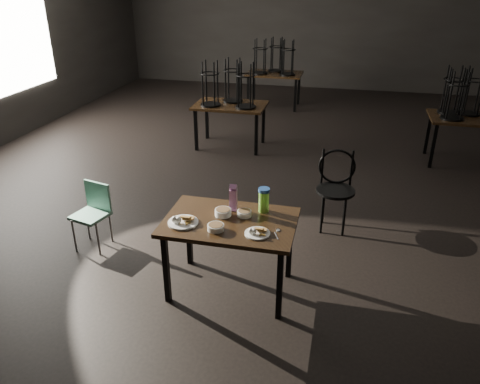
% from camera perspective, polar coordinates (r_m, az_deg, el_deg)
% --- Properties ---
extents(room, '(12.00, 12.04, 3.22)m').
position_cam_1_polar(room, '(6.49, 5.29, 21.18)').
color(room, black).
rests_on(room, ground).
extents(main_table, '(1.20, 0.80, 0.75)m').
position_cam_1_polar(main_table, '(4.29, -1.22, -4.40)').
color(main_table, black).
rests_on(main_table, ground).
extents(plate_left, '(0.28, 0.28, 0.09)m').
position_cam_1_polar(plate_left, '(4.22, -7.00, -3.52)').
color(plate_left, white).
rests_on(plate_left, main_table).
extents(plate_right, '(0.22, 0.22, 0.07)m').
position_cam_1_polar(plate_right, '(4.03, 2.10, -4.91)').
color(plate_right, white).
rests_on(plate_right, main_table).
extents(bowl_near, '(0.15, 0.15, 0.06)m').
position_cam_1_polar(bowl_near, '(4.33, -2.08, -2.46)').
color(bowl_near, white).
rests_on(bowl_near, main_table).
extents(bowl_far, '(0.13, 0.13, 0.05)m').
position_cam_1_polar(bowl_far, '(4.31, 0.53, -2.59)').
color(bowl_far, white).
rests_on(bowl_far, main_table).
extents(bowl_big, '(0.15, 0.15, 0.05)m').
position_cam_1_polar(bowl_big, '(4.09, -2.98, -4.29)').
color(bowl_big, white).
rests_on(bowl_big, main_table).
extents(juice_carton, '(0.07, 0.07, 0.27)m').
position_cam_1_polar(juice_carton, '(4.38, -0.82, -0.75)').
color(juice_carton, '#901A83').
rests_on(juice_carton, main_table).
extents(water_bottle, '(0.14, 0.14, 0.24)m').
position_cam_1_polar(water_bottle, '(4.36, 2.93, -0.94)').
color(water_bottle, '#88E041').
rests_on(water_bottle, main_table).
extents(spoon, '(0.06, 0.19, 0.01)m').
position_cam_1_polar(spoon, '(4.09, 4.63, -4.74)').
color(spoon, silver).
rests_on(spoon, main_table).
extents(bentwood_chair, '(0.45, 0.45, 0.94)m').
position_cam_1_polar(bentwood_chair, '(5.54, 11.61, 1.01)').
color(bentwood_chair, black).
rests_on(bentwood_chair, ground).
extents(school_chair, '(0.41, 0.41, 0.73)m').
position_cam_1_polar(school_chair, '(5.35, -17.45, -2.04)').
color(school_chair, '#669F89').
rests_on(school_chair, ground).
extents(bg_table_left, '(1.20, 0.80, 1.48)m').
position_cam_1_polar(bg_table_left, '(8.01, -1.23, 10.82)').
color(bg_table_left, black).
rests_on(bg_table_left, ground).
extents(bg_table_right, '(1.20, 0.80, 1.48)m').
position_cam_1_polar(bg_table_right, '(8.09, 26.16, 8.52)').
color(bg_table_right, black).
rests_on(bg_table_right, ground).
extents(bg_table_far, '(1.20, 0.80, 1.48)m').
position_cam_1_polar(bg_table_far, '(10.60, 4.22, 14.41)').
color(bg_table_far, black).
rests_on(bg_table_far, ground).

